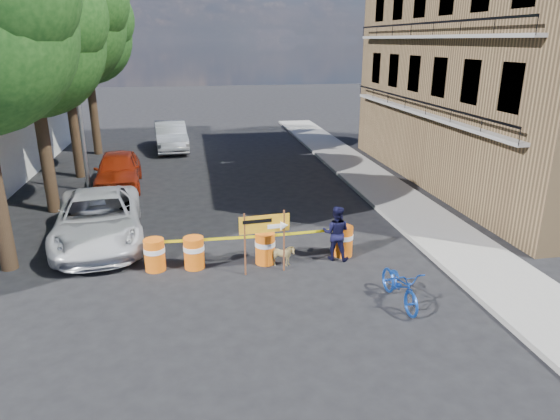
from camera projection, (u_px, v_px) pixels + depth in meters
name	position (u px, v px, depth m)	size (l,w,h in m)	color
ground	(262.00, 281.00, 13.14)	(120.00, 120.00, 0.00)	black
sidewalk_east	(396.00, 199.00, 19.73)	(2.40, 40.00, 0.15)	gray
apartment_building	(520.00, 41.00, 20.64)	(8.00, 16.00, 12.00)	olive
tree_mid_a	(30.00, 41.00, 16.61)	(5.25, 5.00, 8.68)	#332316
tree_mid_b	(62.00, 23.00, 21.04)	(5.67, 5.40, 9.62)	#332316
tree_far	(86.00, 36.00, 25.86)	(5.04, 4.80, 8.84)	#332316
streetlamp	(77.00, 84.00, 19.59)	(1.25, 0.18, 8.00)	gray
barrel_far_left	(155.00, 254.00, 13.65)	(0.58, 0.58, 0.90)	orange
barrel_mid_left	(194.00, 252.00, 13.78)	(0.58, 0.58, 0.90)	orange
barrel_mid_right	(265.00, 248.00, 14.08)	(0.58, 0.58, 0.90)	orange
barrel_far_right	(343.00, 240.00, 14.59)	(0.58, 0.58, 0.90)	orange
detour_sign	(271.00, 228.00, 13.25)	(1.37, 0.27, 1.76)	#592D19
pedestrian	(336.00, 233.00, 14.23)	(0.78, 0.61, 1.61)	black
bicycle	(402.00, 268.00, 11.74)	(0.65, 0.98, 1.87)	#1440A5
dog	(281.00, 256.00, 13.92)	(0.34, 0.75, 0.63)	tan
suv_white	(99.00, 219.00, 15.45)	(2.56, 5.55, 1.54)	silver
sedan_red	(118.00, 170.00, 21.28)	(1.82, 4.52, 1.54)	#96240C
sedan_silver	(171.00, 136.00, 28.61)	(1.69, 4.84, 1.60)	#BABDC2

